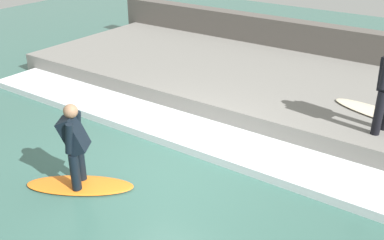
{
  "coord_description": "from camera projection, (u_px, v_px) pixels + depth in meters",
  "views": [
    {
      "loc": [
        -5.14,
        -4.04,
        4.09
      ],
      "look_at": [
        0.62,
        0.0,
        0.7
      ],
      "focal_mm": 42.0,
      "sensor_mm": 36.0,
      "label": 1
    }
  ],
  "objects": [
    {
      "name": "surfboard_waiting_near",
      "position": [
        379.0,
        113.0,
        8.53
      ],
      "size": [
        0.96,
        1.93,
        0.06
      ],
      "color": "beige",
      "rests_on": "concrete_ledge"
    },
    {
      "name": "surfer_riding",
      "position": [
        74.0,
        141.0,
        6.84
      ],
      "size": [
        0.53,
        0.55,
        1.38
      ],
      "color": "black",
      "rests_on": "surfboard_riding"
    },
    {
      "name": "surfboard_riding",
      "position": [
        80.0,
        185.0,
        7.18
      ],
      "size": [
        1.4,
        1.78,
        0.06
      ],
      "color": "orange",
      "rests_on": "ground_plane"
    },
    {
      "name": "wave_foam_crest",
      "position": [
        209.0,
        139.0,
        8.49
      ],
      "size": [
        1.19,
        11.86,
        0.15
      ],
      "primitive_type": "cube",
      "color": "silver",
      "rests_on": "ground_plane"
    },
    {
      "name": "concrete_ledge",
      "position": [
        274.0,
        87.0,
        10.49
      ],
      "size": [
        4.4,
        12.48,
        0.48
      ],
      "primitive_type": "cube",
      "color": "slate",
      "rests_on": "ground_plane"
    },
    {
      "name": "back_wall",
      "position": [
        315.0,
        47.0,
        12.13
      ],
      "size": [
        0.5,
        13.11,
        1.23
      ],
      "primitive_type": "cube",
      "color": "#544F49",
      "rests_on": "ground_plane"
    },
    {
      "name": "ground_plane",
      "position": [
        171.0,
        170.0,
        7.66
      ],
      "size": [
        28.0,
        28.0,
        0.0
      ],
      "primitive_type": "plane",
      "color": "#386056"
    }
  ]
}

